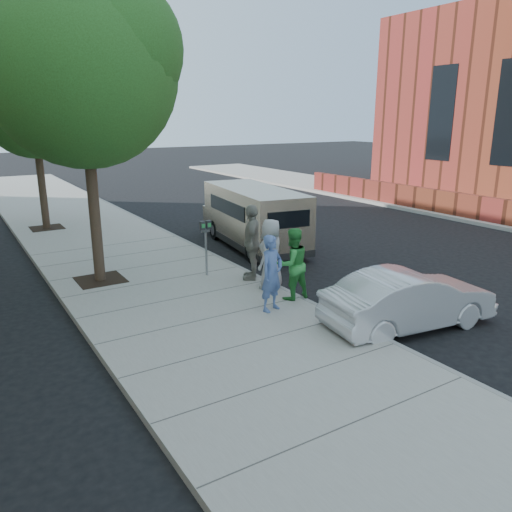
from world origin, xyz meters
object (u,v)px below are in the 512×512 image
(sedan, at_px, (409,300))
(person_officer, at_px, (272,273))
(tree_far, at_px, (34,101))
(person_green_shirt, at_px, (292,264))
(parking_meter, at_px, (206,236))
(tree_near, at_px, (83,64))
(van, at_px, (253,216))
(person_striped_polo, at_px, (252,242))
(person_gray_shirt, at_px, (271,254))

(sedan, height_order, person_officer, person_officer)
(tree_far, bearing_deg, person_green_shirt, -73.21)
(parking_meter, distance_m, person_green_shirt, 2.88)
(tree_far, relative_size, parking_meter, 4.29)
(tree_near, xyz_separation_m, van, (5.57, 1.32, -4.47))
(tree_far, distance_m, van, 9.21)
(tree_near, xyz_separation_m, tree_far, (-0.00, 7.60, -0.66))
(sedan, bearing_deg, van, 1.38)
(tree_near, relative_size, parking_meter, 4.97)
(tree_far, height_order, van, tree_far)
(tree_near, xyz_separation_m, person_green_shirt, (3.45, -3.85, -4.54))
(person_officer, bearing_deg, person_striped_polo, 51.67)
(tree_far, bearing_deg, parking_meter, -73.69)
(person_officer, xyz_separation_m, person_striped_polo, (0.83, 2.17, 0.14))
(tree_far, height_order, parking_meter, tree_far)
(sedan, bearing_deg, tree_far, 26.48)
(tree_near, xyz_separation_m, person_gray_shirt, (3.45, -2.94, -4.51))
(van, xyz_separation_m, person_gray_shirt, (-2.11, -4.26, -0.04))
(person_officer, bearing_deg, tree_far, 85.03)
(tree_near, distance_m, person_gray_shirt, 6.40)
(tree_far, bearing_deg, tree_near, -90.00)
(van, bearing_deg, person_officer, -110.06)
(tree_far, xyz_separation_m, person_striped_polo, (3.45, -9.63, -3.73))
(tree_near, height_order, person_officer, tree_near)
(van, xyz_separation_m, person_striped_polo, (-2.11, -3.36, 0.07))
(sedan, xyz_separation_m, person_green_shirt, (-1.29, 2.41, 0.38))
(tree_far, distance_m, person_gray_shirt, 11.74)
(parking_meter, height_order, person_officer, person_officer)
(tree_far, relative_size, person_green_shirt, 3.79)
(person_green_shirt, relative_size, person_gray_shirt, 0.97)
(van, distance_m, person_gray_shirt, 4.76)
(van, xyz_separation_m, sedan, (-0.82, -7.58, -0.45))
(person_officer, xyz_separation_m, person_gray_shirt, (0.83, 1.27, 0.02))
(person_green_shirt, distance_m, person_gray_shirt, 0.91)
(parking_meter, height_order, person_striped_polo, person_striped_polo)
(person_gray_shirt, bearing_deg, person_officer, 27.71)
(person_officer, bearing_deg, van, 44.49)
(sedan, xyz_separation_m, person_gray_shirt, (-1.29, 3.32, 0.41))
(tree_near, relative_size, person_green_shirt, 4.39)
(sedan, relative_size, person_green_shirt, 2.22)
(tree_far, height_order, person_officer, tree_far)
(parking_meter, bearing_deg, van, 37.13)
(tree_far, height_order, person_striped_polo, tree_far)
(parking_meter, xyz_separation_m, van, (3.02, 2.45, -0.17))
(tree_far, height_order, sedan, tree_far)
(parking_meter, height_order, person_gray_shirt, person_gray_shirt)
(tree_far, relative_size, van, 1.14)
(parking_meter, xyz_separation_m, person_officer, (0.08, -3.08, -0.24))
(parking_meter, relative_size, van, 0.27)
(sedan, height_order, person_gray_shirt, person_gray_shirt)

